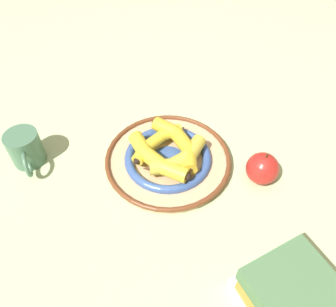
{
  "coord_description": "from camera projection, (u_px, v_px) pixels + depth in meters",
  "views": [
    {
      "loc": [
        -0.09,
        0.56,
        0.65
      ],
      "look_at": [
        0.01,
        0.02,
        0.04
      ],
      "focal_mm": 35.0,
      "sensor_mm": 36.0,
      "label": 1
    }
  ],
  "objects": [
    {
      "name": "coffee_mug",
      "position": [
        25.0,
        148.0,
        0.82
      ],
      "size": [
        0.09,
        0.12,
        0.09
      ],
      "rotation": [
        0.0,
        0.0,
        2.1
      ],
      "color": "#477056",
      "rests_on": "ground_plane"
    },
    {
      "name": "banana_c",
      "position": [
        157.0,
        141.0,
        0.83
      ],
      "size": [
        0.12,
        0.15,
        0.03
      ],
      "rotation": [
        0.0,
        0.0,
        7.25
      ],
      "color": "yellow",
      "rests_on": "decorative_bowl"
    },
    {
      "name": "apple",
      "position": [
        262.0,
        168.0,
        0.78
      ],
      "size": [
        0.08,
        0.08,
        0.09
      ],
      "color": "red",
      "rests_on": "ground_plane"
    },
    {
      "name": "banana_a",
      "position": [
        178.0,
        159.0,
        0.79
      ],
      "size": [
        0.14,
        0.13,
        0.04
      ],
      "rotation": [
        0.0,
        0.0,
        3.93
      ],
      "color": "gold",
      "rests_on": "decorative_bowl"
    },
    {
      "name": "ground_plane",
      "position": [
        172.0,
        157.0,
        0.86
      ],
      "size": [
        2.8,
        2.8,
        0.0
      ],
      "primitive_type": "plane",
      "color": "#B2C693"
    },
    {
      "name": "banana_b",
      "position": [
        180.0,
        143.0,
        0.82
      ],
      "size": [
        0.14,
        0.18,
        0.04
      ],
      "rotation": [
        0.0,
        0.0,
        5.37
      ],
      "color": "gold",
      "rests_on": "decorative_bowl"
    },
    {
      "name": "banana_d",
      "position": [
        154.0,
        157.0,
        0.79
      ],
      "size": [
        0.18,
        0.14,
        0.04
      ],
      "rotation": [
        0.0,
        0.0,
        8.81
      ],
      "color": "yellow",
      "rests_on": "decorative_bowl"
    },
    {
      "name": "decorative_bowl",
      "position": [
        168.0,
        159.0,
        0.83
      ],
      "size": [
        0.32,
        0.32,
        0.03
      ],
      "color": "tan",
      "rests_on": "ground_plane"
    }
  ]
}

